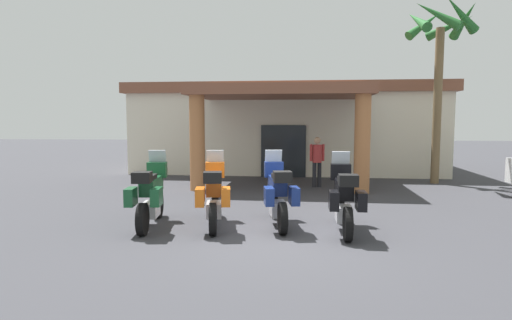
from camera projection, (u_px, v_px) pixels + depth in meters
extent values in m
plane|color=#38383D|center=(279.00, 234.00, 8.65)|extent=(80.00, 80.00, 0.00)
cube|color=silver|center=(287.00, 132.00, 20.46)|extent=(13.43, 7.10, 3.41)
cube|color=#1E2328|center=(283.00, 151.00, 17.21)|extent=(1.80, 0.17, 2.10)
cube|color=brown|center=(281.00, 92.00, 15.07)|extent=(6.24, 4.25, 0.35)
cylinder|color=#B27042|center=(197.00, 143.00, 13.95)|extent=(0.50, 0.50, 3.11)
cylinder|color=#B27042|center=(362.00, 144.00, 13.35)|extent=(0.50, 0.50, 3.11)
cube|color=brown|center=(287.00, 92.00, 20.28)|extent=(13.84, 7.52, 0.44)
cylinder|color=black|center=(158.00, 204.00, 10.08)|extent=(0.21, 0.67, 0.66)
cylinder|color=black|center=(142.00, 219.00, 8.54)|extent=(0.21, 0.67, 0.66)
cube|color=silver|center=(151.00, 209.00, 9.28)|extent=(0.38, 0.59, 0.32)
cube|color=#19512D|center=(152.00, 185.00, 9.38)|extent=(0.42, 1.17, 0.34)
cube|color=black|center=(148.00, 177.00, 9.01)|extent=(0.34, 0.63, 0.10)
cube|color=#19512D|center=(157.00, 170.00, 9.98)|extent=(0.46, 0.28, 0.36)
cube|color=#B2BCC6|center=(158.00, 157.00, 10.03)|extent=(0.41, 0.16, 0.36)
cube|color=#19512D|center=(131.00, 197.00, 8.64)|extent=(0.22, 0.46, 0.36)
cube|color=#19512D|center=(157.00, 197.00, 8.65)|extent=(0.22, 0.46, 0.36)
cube|color=black|center=(142.00, 177.00, 8.51)|extent=(0.39, 0.35, 0.22)
cylinder|color=black|center=(215.00, 204.00, 10.08)|extent=(0.23, 0.67, 0.66)
cylinder|color=black|center=(213.00, 219.00, 8.54)|extent=(0.23, 0.67, 0.66)
cube|color=silver|center=(214.00, 209.00, 9.29)|extent=(0.39, 0.60, 0.32)
cube|color=orange|center=(214.00, 185.00, 9.39)|extent=(0.45, 1.18, 0.34)
cube|color=black|center=(214.00, 177.00, 9.02)|extent=(0.36, 0.63, 0.10)
cube|color=orange|center=(215.00, 170.00, 9.99)|extent=(0.47, 0.30, 0.36)
cube|color=#B2BCC6|center=(215.00, 157.00, 10.04)|extent=(0.41, 0.17, 0.36)
cube|color=orange|center=(200.00, 197.00, 8.64)|extent=(0.24, 0.46, 0.36)
cube|color=orange|center=(226.00, 197.00, 8.67)|extent=(0.24, 0.46, 0.36)
cube|color=black|center=(213.00, 177.00, 8.52)|extent=(0.40, 0.37, 0.22)
cylinder|color=black|center=(274.00, 203.00, 10.16)|extent=(0.24, 0.67, 0.66)
cylinder|color=black|center=(282.00, 218.00, 8.62)|extent=(0.24, 0.67, 0.66)
cube|color=silver|center=(278.00, 209.00, 9.37)|extent=(0.40, 0.60, 0.32)
cube|color=navy|center=(277.00, 185.00, 9.47)|extent=(0.47, 1.18, 0.34)
cube|color=black|center=(279.00, 177.00, 9.10)|extent=(0.37, 0.64, 0.10)
cube|color=navy|center=(274.00, 169.00, 10.07)|extent=(0.47, 0.30, 0.36)
cube|color=#B2BCC6|center=(273.00, 157.00, 10.12)|extent=(0.41, 0.18, 0.36)
cube|color=navy|center=(269.00, 196.00, 8.71)|extent=(0.24, 0.46, 0.36)
cube|color=navy|center=(294.00, 196.00, 8.75)|extent=(0.24, 0.46, 0.36)
cube|color=black|center=(282.00, 177.00, 8.60)|extent=(0.40, 0.37, 0.22)
cylinder|color=black|center=(340.00, 208.00, 9.66)|extent=(0.16, 0.66, 0.66)
cylinder|color=black|center=(348.00, 224.00, 8.13)|extent=(0.16, 0.66, 0.66)
cube|color=silver|center=(344.00, 214.00, 8.87)|extent=(0.33, 0.57, 0.32)
cube|color=black|center=(343.00, 188.00, 8.97)|extent=(0.33, 1.16, 0.34)
cube|color=black|center=(345.00, 180.00, 8.60)|extent=(0.29, 0.61, 0.10)
cube|color=black|center=(341.00, 172.00, 9.56)|extent=(0.45, 0.25, 0.36)
cube|color=#B2BCC6|center=(341.00, 159.00, 9.62)|extent=(0.40, 0.13, 0.36)
cube|color=black|center=(334.00, 200.00, 8.26)|extent=(0.19, 0.44, 0.36)
cube|color=black|center=(361.00, 201.00, 8.21)|extent=(0.19, 0.44, 0.36)
cube|color=black|center=(348.00, 180.00, 8.10)|extent=(0.37, 0.33, 0.22)
cylinder|color=black|center=(319.00, 175.00, 14.70)|extent=(0.14, 0.14, 0.86)
cylinder|color=black|center=(314.00, 175.00, 14.66)|extent=(0.14, 0.14, 0.86)
cylinder|color=#B23333|center=(317.00, 154.00, 14.61)|extent=(0.32, 0.32, 0.61)
cylinder|color=#B23333|center=(323.00, 153.00, 14.66)|extent=(0.09, 0.09, 0.58)
cylinder|color=#B23333|center=(311.00, 153.00, 14.57)|extent=(0.09, 0.09, 0.58)
sphere|color=tan|center=(317.00, 140.00, 14.57)|extent=(0.23, 0.23, 0.23)
cylinder|color=brown|center=(437.00, 107.00, 15.38)|extent=(0.30, 0.30, 5.57)
cone|color=#236028|center=(464.00, 20.00, 15.12)|extent=(0.53, 1.65, 1.16)
cone|color=#236028|center=(449.00, 27.00, 15.71)|extent=(1.54, 1.36, 0.87)
cone|color=#236028|center=(425.00, 24.00, 15.88)|extent=(1.60, 0.94, 1.24)
cone|color=#236028|center=(418.00, 20.00, 15.04)|extent=(0.59, 1.68, 1.10)
cone|color=#236028|center=(438.00, 15.00, 14.37)|extent=(1.59, 1.01, 1.22)
cone|color=#236028|center=(461.00, 14.00, 14.33)|extent=(1.55, 1.06, 1.28)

